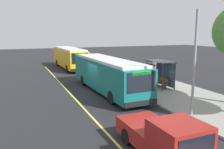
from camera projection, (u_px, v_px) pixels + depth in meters
The scene contains 11 objects.
ground_plane at pixel (96, 92), 20.72m from camera, with size 120.00×120.00×0.00m, color #232326.
sidewalk_curb at pixel (154, 85), 22.97m from camera, with size 44.00×6.40×0.15m, color gray.
lane_stripe_center at pixel (71, 95), 19.90m from camera, with size 36.00×0.14×0.01m, color #E0D64C.
transit_bus_main at pixel (108, 74), 20.56m from camera, with size 11.46×2.95×2.95m.
transit_bus_second at pixel (70, 57), 34.18m from camera, with size 10.72×2.95×2.95m.
pickup_truck at pixel (167, 140), 9.64m from camera, with size 5.42×2.09×1.85m.
bus_shelter at pixel (161, 68), 21.77m from camera, with size 2.90×1.60×2.48m.
waiting_bench at pixel (161, 82), 21.72m from camera, with size 1.60×0.48×0.95m.
route_sign_post at pixel (154, 74), 18.44m from camera, with size 0.44×0.08×2.80m.
pedestrian_commuter at pixel (148, 82), 19.42m from camera, with size 0.24×0.40×1.69m.
utility_pole at pixel (194, 64), 14.10m from camera, with size 0.16×0.16×6.40m, color gray.
Camera 1 is at (19.13, -6.37, 5.22)m, focal length 37.74 mm.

